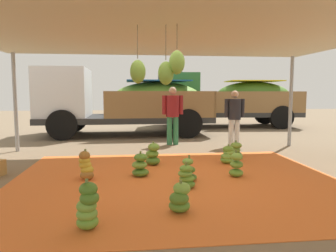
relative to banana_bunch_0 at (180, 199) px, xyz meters
The scene contains 17 objects.
ground_plane 4.50m from the banana_bunch_0, 87.84° to the left, with size 40.00×40.00×0.00m, color #7F6B51.
tarp_orange 1.51m from the banana_bunch_0, 83.52° to the left, with size 5.79×4.85×0.01m, color orange.
tent_canopy 2.75m from the banana_bunch_0, 83.32° to the left, with size 8.00×7.00×2.64m.
banana_bunch_0 is the anchor object (origin of this frame).
banana_bunch_1 3.09m from the banana_bunch_0, 61.41° to the left, with size 0.37×0.35×0.43m.
banana_bunch_2 1.09m from the banana_bunch_0, 75.77° to the left, with size 0.37×0.37×0.43m.
banana_bunch_3 3.75m from the banana_bunch_0, 60.83° to the left, with size 0.42×0.43×0.42m.
banana_bunch_4 1.50m from the banana_bunch_0, 75.09° to the left, with size 0.28×0.28×0.46m.
banana_bunch_5 1.91m from the banana_bunch_0, 103.92° to the left, with size 0.41×0.42×0.47m.
banana_bunch_6 2.06m from the banana_bunch_0, 51.08° to the left, with size 0.33×0.35×0.50m.
banana_bunch_7 2.26m from the banana_bunch_0, 129.32° to the left, with size 0.35×0.36×0.55m.
banana_bunch_8 2.73m from the banana_bunch_0, 93.48° to the left, with size 0.36×0.36×0.51m.
banana_bunch_9 1.18m from the banana_bunch_0, 160.44° to the right, with size 0.33×0.32×0.59m.
cargo_truck_main 7.94m from the banana_bunch_0, 96.98° to the left, with size 6.14×2.61×2.40m.
cargo_truck_far 10.86m from the banana_bunch_0, 70.47° to the left, with size 6.41×2.91×2.40m.
worker_0 5.48m from the banana_bunch_0, 83.61° to the left, with size 0.63×0.38×1.72m.
worker_1 5.43m from the banana_bunch_0, 64.48° to the left, with size 0.59×0.36×1.61m.
Camera 1 is at (-0.78, -5.42, 1.55)m, focal length 33.93 mm.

